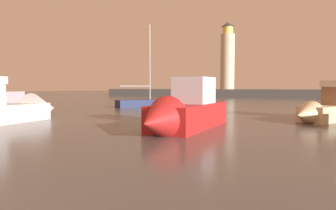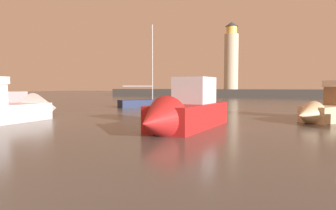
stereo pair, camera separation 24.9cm
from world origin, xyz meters
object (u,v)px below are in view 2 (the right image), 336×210
object	(u,v)px
motorboat_3	(7,107)
motorboat_4	(330,108)
lighthouse	(231,58)
motorboat_1	(15,108)
motorboat_0	(182,113)
sailboat_moored	(147,103)

from	to	relation	value
motorboat_3	motorboat_4	bearing A→B (deg)	9.80
lighthouse	motorboat_1	distance (m)	53.66
motorboat_0	sailboat_moored	xyz separation A→B (m)	(-9.37, 15.80, -0.45)
lighthouse	sailboat_moored	xyz separation A→B (m)	(-3.81, -36.84, -8.39)
lighthouse	motorboat_4	size ratio (longest dim) A/B	2.25
motorboat_3	sailboat_moored	xyz separation A→B (m)	(7.14, 12.61, -0.12)
motorboat_0	motorboat_3	xyz separation A→B (m)	(-16.52, 3.19, -0.33)
sailboat_moored	motorboat_0	bearing A→B (deg)	-59.33
motorboat_4	motorboat_3	bearing A→B (deg)	-170.20
motorboat_0	motorboat_4	bearing A→B (deg)	42.56
lighthouse	sailboat_moored	world-z (taller)	lighthouse
motorboat_3	motorboat_4	size ratio (longest dim) A/B	0.94
lighthouse	motorboat_0	size ratio (longest dim) A/B	1.81
motorboat_3	sailboat_moored	world-z (taller)	sailboat_moored
motorboat_1	sailboat_moored	xyz separation A→B (m)	(2.56, 15.83, -0.36)
motorboat_0	sailboat_moored	distance (m)	18.38
motorboat_4	lighthouse	bearing A→B (deg)	106.83
motorboat_0	motorboat_3	size ratio (longest dim) A/B	1.31
motorboat_0	motorboat_4	size ratio (longest dim) A/B	1.24
motorboat_0	motorboat_1	xyz separation A→B (m)	(-11.93, -0.02, -0.09)
lighthouse	motorboat_3	distance (m)	51.32
sailboat_moored	lighthouse	bearing A→B (deg)	84.09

